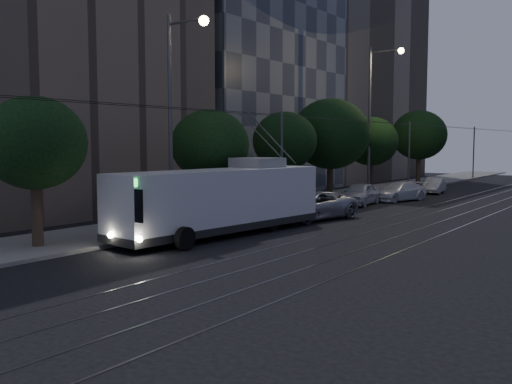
{
  "coord_description": "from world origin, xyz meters",
  "views": [
    {
      "loc": [
        12.96,
        -17.68,
        4.21
      ],
      "look_at": [
        -1.43,
        2.14,
        2.07
      ],
      "focal_mm": 40.0,
      "sensor_mm": 36.0,
      "label": 1
    }
  ],
  "objects_px": {
    "trolleybus": "(223,200)",
    "car_white_b": "(399,192)",
    "pickup_silver": "(311,205)",
    "car_white_a": "(360,194)",
    "car_white_c": "(434,186)",
    "car_white_d": "(432,183)",
    "streetlamp_near": "(177,103)",
    "streetlamp_far": "(375,108)"
  },
  "relations": [
    {
      "from": "trolleybus",
      "to": "car_white_b",
      "type": "height_order",
      "value": "trolleybus"
    },
    {
      "from": "pickup_silver",
      "to": "car_white_a",
      "type": "height_order",
      "value": "pickup_silver"
    },
    {
      "from": "trolleybus",
      "to": "car_white_a",
      "type": "xyz_separation_m",
      "value": [
        -0.5,
        15.13,
        -0.84
      ]
    },
    {
      "from": "car_white_c",
      "to": "pickup_silver",
      "type": "bearing_deg",
      "value": -99.35
    },
    {
      "from": "car_white_a",
      "to": "car_white_d",
      "type": "xyz_separation_m",
      "value": [
        0.29,
        13.51,
        -0.05
      ]
    },
    {
      "from": "pickup_silver",
      "to": "car_white_d",
      "type": "bearing_deg",
      "value": 103.78
    },
    {
      "from": "car_white_b",
      "to": "car_white_d",
      "type": "distance_m",
      "value": 9.48
    },
    {
      "from": "pickup_silver",
      "to": "car_white_a",
      "type": "xyz_separation_m",
      "value": [
        -1.08,
        8.31,
        -0.03
      ]
    },
    {
      "from": "pickup_silver",
      "to": "car_white_c",
      "type": "xyz_separation_m",
      "value": [
        0.03,
        20.0,
        -0.15
      ]
    },
    {
      "from": "pickup_silver",
      "to": "car_white_b",
      "type": "relative_size",
      "value": 1.21
    },
    {
      "from": "trolleybus",
      "to": "car_white_c",
      "type": "distance_m",
      "value": 26.84
    },
    {
      "from": "car_white_b",
      "to": "streetlamp_near",
      "type": "distance_m",
      "value": 20.84
    },
    {
      "from": "car_white_c",
      "to": "streetlamp_far",
      "type": "height_order",
      "value": "streetlamp_far"
    },
    {
      "from": "car_white_b",
      "to": "pickup_silver",
      "type": "bearing_deg",
      "value": -72.62
    },
    {
      "from": "car_white_a",
      "to": "car_white_b",
      "type": "distance_m",
      "value": 4.22
    },
    {
      "from": "pickup_silver",
      "to": "streetlamp_far",
      "type": "xyz_separation_m",
      "value": [
        -2.64,
        13.94,
        6.04
      ]
    },
    {
      "from": "car_white_b",
      "to": "car_white_d",
      "type": "height_order",
      "value": "car_white_d"
    },
    {
      "from": "car_white_a",
      "to": "streetlamp_near",
      "type": "distance_m",
      "value": 16.82
    },
    {
      "from": "trolleybus",
      "to": "pickup_silver",
      "type": "height_order",
      "value": "trolleybus"
    },
    {
      "from": "pickup_silver",
      "to": "streetlamp_far",
      "type": "relative_size",
      "value": 0.49
    },
    {
      "from": "car_white_b",
      "to": "streetlamp_far",
      "type": "bearing_deg",
      "value": 167.35
    },
    {
      "from": "car_white_b",
      "to": "car_white_c",
      "type": "distance_m",
      "value": 7.61
    },
    {
      "from": "car_white_d",
      "to": "streetlamp_near",
      "type": "xyz_separation_m",
      "value": [
        -1.86,
        -29.41,
        5.3
      ]
    },
    {
      "from": "trolleybus",
      "to": "streetlamp_far",
      "type": "relative_size",
      "value": 1.02
    },
    {
      "from": "pickup_silver",
      "to": "car_white_b",
      "type": "bearing_deg",
      "value": 101.55
    },
    {
      "from": "trolleybus",
      "to": "streetlamp_near",
      "type": "distance_m",
      "value": 4.94
    },
    {
      "from": "car_white_a",
      "to": "car_white_d",
      "type": "distance_m",
      "value": 13.52
    },
    {
      "from": "car_white_b",
      "to": "car_white_d",
      "type": "xyz_separation_m",
      "value": [
        -0.83,
        9.44,
        0.03
      ]
    },
    {
      "from": "car_white_c",
      "to": "streetlamp_far",
      "type": "distance_m",
      "value": 9.07
    },
    {
      "from": "trolleybus",
      "to": "pickup_silver",
      "type": "xyz_separation_m",
      "value": [
        0.58,
        6.81,
        -0.81
      ]
    },
    {
      "from": "car_white_c",
      "to": "car_white_d",
      "type": "relative_size",
      "value": 0.93
    },
    {
      "from": "trolleybus",
      "to": "streetlamp_near",
      "type": "height_order",
      "value": "streetlamp_near"
    },
    {
      "from": "car_white_c",
      "to": "streetlamp_far",
      "type": "relative_size",
      "value": 0.34
    },
    {
      "from": "car_white_b",
      "to": "streetlamp_near",
      "type": "bearing_deg",
      "value": -80.14
    },
    {
      "from": "trolleybus",
      "to": "car_white_d",
      "type": "relative_size",
      "value": 2.8
    },
    {
      "from": "car_white_d",
      "to": "pickup_silver",
      "type": "bearing_deg",
      "value": -101.94
    },
    {
      "from": "trolleybus",
      "to": "streetlamp_far",
      "type": "distance_m",
      "value": 21.5
    },
    {
      "from": "car_white_c",
      "to": "streetlamp_near",
      "type": "bearing_deg",
      "value": -104.83
    },
    {
      "from": "streetlamp_near",
      "to": "car_white_d",
      "type": "bearing_deg",
      "value": 86.38
    },
    {
      "from": "car_white_a",
      "to": "car_white_c",
      "type": "height_order",
      "value": "car_white_a"
    },
    {
      "from": "trolleybus",
      "to": "streetlamp_near",
      "type": "bearing_deg",
      "value": -153.9
    },
    {
      "from": "car_white_a",
      "to": "car_white_c",
      "type": "xyz_separation_m",
      "value": [
        1.12,
        11.68,
        -0.12
      ]
    }
  ]
}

